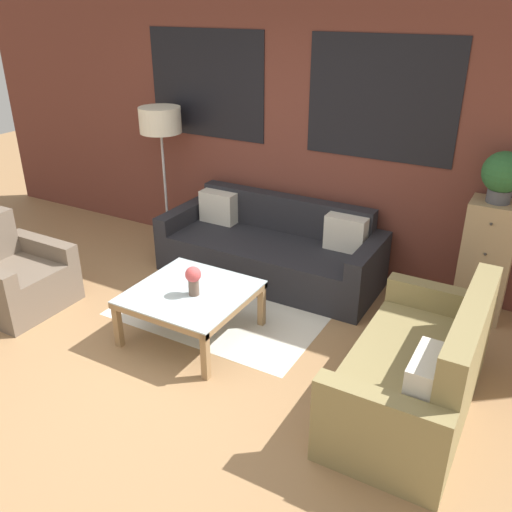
{
  "coord_description": "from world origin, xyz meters",
  "views": [
    {
      "loc": [
        2.44,
        -2.51,
        2.62
      ],
      "look_at": [
        0.3,
        1.27,
        0.55
      ],
      "focal_mm": 38.0,
      "sensor_mm": 36.0,
      "label": 1
    }
  ],
  "objects_px": {
    "coffee_table": "(191,297)",
    "couch_dark": "(271,251)",
    "potted_plant": "(503,175)",
    "flower_vase": "(193,278)",
    "drawer_cabinet": "(486,261)",
    "armchair_corner": "(15,278)",
    "floor_lamp": "(160,125)",
    "settee_vintage": "(418,374)"
  },
  "relations": [
    {
      "from": "armchair_corner",
      "to": "drawer_cabinet",
      "type": "distance_m",
      "value": 4.26
    },
    {
      "from": "potted_plant",
      "to": "flower_vase",
      "type": "bearing_deg",
      "value": -141.48
    },
    {
      "from": "armchair_corner",
      "to": "coffee_table",
      "type": "distance_m",
      "value": 1.77
    },
    {
      "from": "settee_vintage",
      "to": "floor_lamp",
      "type": "relative_size",
      "value": 1.01
    },
    {
      "from": "flower_vase",
      "to": "potted_plant",
      "type": "bearing_deg",
      "value": 38.52
    },
    {
      "from": "drawer_cabinet",
      "to": "potted_plant",
      "type": "relative_size",
      "value": 2.54
    },
    {
      "from": "flower_vase",
      "to": "armchair_corner",
      "type": "bearing_deg",
      "value": -168.7
    },
    {
      "from": "armchair_corner",
      "to": "drawer_cabinet",
      "type": "xyz_separation_m",
      "value": [
        3.78,
        1.94,
        0.27
      ]
    },
    {
      "from": "couch_dark",
      "to": "armchair_corner",
      "type": "bearing_deg",
      "value": -136.2
    },
    {
      "from": "floor_lamp",
      "to": "armchair_corner",
      "type": "bearing_deg",
      "value": -100.64
    },
    {
      "from": "coffee_table",
      "to": "drawer_cabinet",
      "type": "bearing_deg",
      "value": 37.09
    },
    {
      "from": "drawer_cabinet",
      "to": "coffee_table",
      "type": "bearing_deg",
      "value": -142.91
    },
    {
      "from": "coffee_table",
      "to": "couch_dark",
      "type": "bearing_deg",
      "value": 87.56
    },
    {
      "from": "couch_dark",
      "to": "drawer_cabinet",
      "type": "bearing_deg",
      "value": 6.8
    },
    {
      "from": "couch_dark",
      "to": "floor_lamp",
      "type": "bearing_deg",
      "value": 174.79
    },
    {
      "from": "floor_lamp",
      "to": "potted_plant",
      "type": "height_order",
      "value": "floor_lamp"
    },
    {
      "from": "couch_dark",
      "to": "coffee_table",
      "type": "xyz_separation_m",
      "value": [
        -0.06,
        -1.32,
        0.09
      ]
    },
    {
      "from": "drawer_cabinet",
      "to": "flower_vase",
      "type": "relative_size",
      "value": 4.35
    },
    {
      "from": "armchair_corner",
      "to": "coffee_table",
      "type": "height_order",
      "value": "armchair_corner"
    },
    {
      "from": "armchair_corner",
      "to": "flower_vase",
      "type": "bearing_deg",
      "value": 11.3
    },
    {
      "from": "drawer_cabinet",
      "to": "flower_vase",
      "type": "bearing_deg",
      "value": -141.48
    },
    {
      "from": "drawer_cabinet",
      "to": "potted_plant",
      "type": "xyz_separation_m",
      "value": [
        0.0,
        0.0,
        0.78
      ]
    },
    {
      "from": "settee_vintage",
      "to": "armchair_corner",
      "type": "xyz_separation_m",
      "value": [
        -3.62,
        -0.38,
        -0.03
      ]
    },
    {
      "from": "coffee_table",
      "to": "settee_vintage",
      "type": "bearing_deg",
      "value": -0.4
    },
    {
      "from": "couch_dark",
      "to": "armchair_corner",
      "type": "height_order",
      "value": "armchair_corner"
    },
    {
      "from": "armchair_corner",
      "to": "settee_vintage",
      "type": "bearing_deg",
      "value": 5.95
    },
    {
      "from": "settee_vintage",
      "to": "armchair_corner",
      "type": "relative_size",
      "value": 1.89
    },
    {
      "from": "settee_vintage",
      "to": "couch_dark",
      "type": "bearing_deg",
      "value": 144.2
    },
    {
      "from": "couch_dark",
      "to": "potted_plant",
      "type": "relative_size",
      "value": 5.26
    },
    {
      "from": "potted_plant",
      "to": "drawer_cabinet",
      "type": "bearing_deg",
      "value": -90.0
    },
    {
      "from": "couch_dark",
      "to": "flower_vase",
      "type": "relative_size",
      "value": 8.99
    },
    {
      "from": "armchair_corner",
      "to": "potted_plant",
      "type": "bearing_deg",
      "value": 27.23
    },
    {
      "from": "armchair_corner",
      "to": "floor_lamp",
      "type": "distance_m",
      "value": 2.18
    },
    {
      "from": "couch_dark",
      "to": "coffee_table",
      "type": "distance_m",
      "value": 1.32
    },
    {
      "from": "armchair_corner",
      "to": "floor_lamp",
      "type": "bearing_deg",
      "value": 79.36
    },
    {
      "from": "settee_vintage",
      "to": "drawer_cabinet",
      "type": "bearing_deg",
      "value": 84.27
    },
    {
      "from": "flower_vase",
      "to": "coffee_table",
      "type": "bearing_deg",
      "value": 150.74
    },
    {
      "from": "coffee_table",
      "to": "potted_plant",
      "type": "distance_m",
      "value": 2.75
    },
    {
      "from": "floor_lamp",
      "to": "drawer_cabinet",
      "type": "bearing_deg",
      "value": 1.79
    },
    {
      "from": "coffee_table",
      "to": "flower_vase",
      "type": "xyz_separation_m",
      "value": [
        0.06,
        -0.03,
        0.21
      ]
    },
    {
      "from": "drawer_cabinet",
      "to": "armchair_corner",
      "type": "bearing_deg",
      "value": -152.77
    },
    {
      "from": "coffee_table",
      "to": "drawer_cabinet",
      "type": "distance_m",
      "value": 2.58
    }
  ]
}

